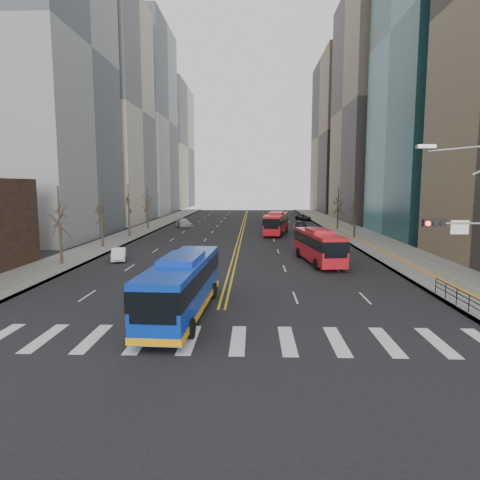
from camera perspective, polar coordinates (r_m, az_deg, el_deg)
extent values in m
plane|color=black|center=(21.19, -3.54, -13.14)|extent=(220.00, 220.00, 0.00)
cube|color=slate|center=(67.03, 15.25, 0.76)|extent=(7.00, 130.00, 0.15)
cube|color=slate|center=(67.73, -13.97, 0.87)|extent=(5.00, 130.00, 0.15)
cube|color=silver|center=(23.43, -24.59, -11.77)|extent=(0.70, 4.00, 0.01)
cube|color=silver|center=(22.50, -19.06, -12.28)|extent=(0.70, 4.00, 0.01)
cube|color=silver|center=(21.80, -13.09, -12.71)|extent=(0.70, 4.00, 0.01)
cube|color=silver|center=(21.33, -6.78, -13.02)|extent=(0.70, 4.00, 0.01)
cube|color=silver|center=(21.12, -0.26, -13.18)|extent=(0.70, 4.00, 0.01)
cube|color=silver|center=(21.17, 6.32, -13.17)|extent=(0.70, 4.00, 0.01)
cube|color=silver|center=(21.48, 12.79, -13.00)|extent=(0.70, 4.00, 0.01)
cube|color=silver|center=(22.05, 18.98, -12.69)|extent=(0.70, 4.00, 0.01)
cube|color=silver|center=(22.84, 24.78, -12.27)|extent=(0.70, 4.00, 0.01)
cube|color=gold|center=(75.17, 0.19, 1.65)|extent=(0.15, 100.00, 0.01)
cube|color=gold|center=(75.16, 0.50, 1.64)|extent=(0.15, 100.00, 0.01)
cube|color=gray|center=(70.72, -28.16, 21.71)|extent=(22.00, 24.00, 52.00)
cube|color=#ADA48B|center=(93.02, -19.72, 15.90)|extent=(22.00, 22.00, 44.00)
cube|color=gray|center=(118.37, -14.36, 15.13)|extent=(20.00, 26.00, 48.00)
cube|color=#316A6F|center=(73.36, 27.56, 23.63)|extent=(20.00, 22.00, 58.00)
cube|color=#7C6D56|center=(96.30, 19.55, 16.20)|extent=(20.00, 26.00, 46.00)
cube|color=#ADA48B|center=(148.57, -10.44, 12.03)|extent=(18.00, 30.00, 40.00)
cube|color=brown|center=(126.46, 14.56, 13.23)|extent=(18.00, 30.00, 42.00)
cylinder|color=slate|center=(24.49, 28.64, 1.97)|extent=(4.50, 0.12, 0.12)
cube|color=black|center=(23.68, 24.43, 2.05)|extent=(1.10, 0.28, 0.38)
cylinder|color=#FF190C|center=(23.40, 23.78, 2.03)|extent=(0.24, 0.08, 0.24)
cylinder|color=black|center=(23.53, 24.57, 2.02)|extent=(0.24, 0.08, 0.24)
cylinder|color=black|center=(23.67, 25.36, 2.00)|extent=(0.24, 0.08, 0.24)
cube|color=white|center=(24.22, 27.24, 1.52)|extent=(0.90, 0.06, 0.70)
cube|color=#999993|center=(23.45, 23.54, 11.36)|extent=(0.90, 0.35, 0.18)
cube|color=black|center=(29.28, 26.97, -5.83)|extent=(0.04, 6.00, 0.04)
cylinder|color=black|center=(28.08, 28.21, -7.49)|extent=(0.06, 0.06, 1.00)
cylinder|color=black|center=(29.39, 26.91, -6.78)|extent=(0.06, 0.06, 1.00)
cylinder|color=black|center=(30.71, 25.73, -6.13)|extent=(0.06, 0.06, 1.00)
cylinder|color=black|center=(32.05, 24.64, -5.53)|extent=(0.06, 0.06, 1.00)
cylinder|color=black|center=(43.05, -22.78, -0.55)|extent=(0.28, 0.28, 3.90)
cylinder|color=black|center=(53.19, -17.88, 0.90)|extent=(0.28, 0.28, 3.60)
cylinder|color=black|center=(63.58, -14.57, 2.19)|extent=(0.28, 0.28, 4.00)
cylinder|color=black|center=(74.17, -12.18, 2.87)|extent=(0.28, 0.28, 3.80)
cylinder|color=black|center=(61.67, 15.02, 1.79)|extent=(0.28, 0.28, 3.50)
cylinder|color=black|center=(73.35, 12.89, 2.79)|extent=(0.28, 0.28, 3.75)
cube|color=#0B33B3|center=(24.76, -7.67, -5.94)|extent=(3.11, 11.95, 2.81)
cube|color=black|center=(24.64, -7.69, -4.69)|extent=(3.17, 11.98, 1.01)
cube|color=#0B33B3|center=(24.46, -7.73, -2.51)|extent=(2.20, 4.24, 0.40)
cube|color=#FFA30D|center=(25.06, -7.62, -8.62)|extent=(3.17, 11.98, 0.35)
cylinder|color=black|center=(21.90, -13.03, -11.24)|extent=(0.35, 1.01, 1.00)
cylinder|color=black|center=(21.30, -6.57, -11.64)|extent=(0.35, 1.01, 1.00)
cylinder|color=black|center=(28.91, -8.39, -6.58)|extent=(0.35, 1.01, 1.00)
cylinder|color=black|center=(28.46, -3.52, -6.74)|extent=(0.35, 1.01, 1.00)
cube|color=red|center=(41.60, 10.43, -0.75)|extent=(3.68, 10.47, 2.63)
cube|color=black|center=(41.53, 10.45, -0.02)|extent=(3.74, 10.49, 0.95)
cube|color=red|center=(41.43, 10.48, 1.19)|extent=(2.33, 3.80, 0.40)
cylinder|color=black|center=(38.35, 10.09, -3.18)|extent=(0.43, 1.03, 1.00)
cylinder|color=black|center=(39.05, 13.38, -3.08)|extent=(0.43, 1.03, 1.00)
cylinder|color=black|center=(44.60, 7.79, -1.67)|extent=(0.43, 1.03, 1.00)
cylinder|color=black|center=(45.21, 10.66, -1.61)|extent=(0.43, 1.03, 1.00)
cube|color=red|center=(65.02, 4.87, 2.26)|extent=(4.35, 10.92, 2.75)
cube|color=black|center=(64.98, 4.87, 2.74)|extent=(4.41, 10.96, 0.99)
cube|color=red|center=(64.91, 4.88, 3.56)|extent=(2.59, 4.02, 0.40)
cylinder|color=black|center=(61.96, 3.33, 0.89)|extent=(0.48, 1.04, 1.00)
cylinder|color=black|center=(61.62, 5.55, 0.83)|extent=(0.48, 1.04, 1.00)
cylinder|color=black|center=(68.66, 4.23, 1.50)|extent=(0.48, 1.04, 1.00)
cylinder|color=black|center=(68.36, 6.24, 1.46)|extent=(0.48, 1.04, 1.00)
imported|color=silver|center=(44.03, -15.86, -1.83)|extent=(2.27, 4.02, 1.25)
imported|color=black|center=(74.61, 8.10, 2.04)|extent=(2.05, 4.07, 1.33)
imported|color=#A1A2A6|center=(77.35, -7.56, 2.29)|extent=(3.81, 5.48, 1.47)
imported|color=black|center=(92.02, 8.42, 3.00)|extent=(3.26, 5.04, 1.29)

